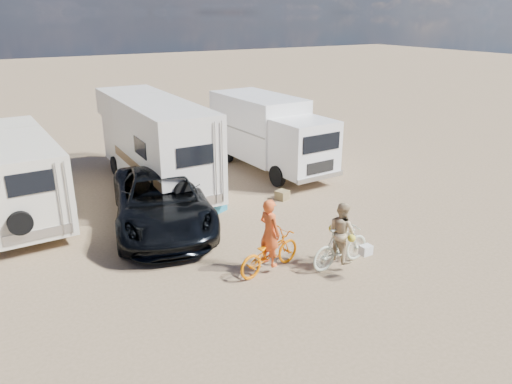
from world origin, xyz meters
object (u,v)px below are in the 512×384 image
box_truck (271,135)px  dark_suv (162,200)px  bike_woman (341,246)px  cooler (216,204)px  rider_man (270,239)px  bike_man (269,252)px  rider_woman (341,238)px  rv_main (155,144)px  crate (282,195)px  rv_left (18,178)px  bike_parked (312,163)px

box_truck → dark_suv: 6.82m
box_truck → bike_woman: box_truck is taller
box_truck → cooler: 5.18m
dark_suv → rider_man: 4.27m
bike_man → rider_woman: size_ratio=1.23×
rv_main → bike_woman: size_ratio=4.15×
crate → rider_man: bearing=-127.0°
rv_left → crate: bearing=-21.1°
rv_left → bike_man: 8.60m
dark_suv → cooler: (1.94, 0.22, -0.59)m
bike_man → bike_woman: 1.87m
dark_suv → crate: size_ratio=14.98×
rv_left → box_truck: (9.58, 0.35, 0.16)m
rv_left → dark_suv: (3.62, -2.91, -0.50)m
rider_man → crate: 5.17m
crate → bike_woman: bearing=-105.8°
rv_left → bike_man: rv_left is taller
cooler → box_truck: bearing=12.3°
cooler → dark_suv: bearing=161.7°
bike_parked → cooler: (-5.22, -1.76, -0.17)m
dark_suv → rider_woman: dark_suv is taller
bike_woman → crate: (1.36, 4.80, -0.39)m
bike_man → bike_parked: bike_man is taller
rider_woman → cooler: bearing=9.1°
rv_main → rv_left: bearing=-171.4°
bike_woman → cooler: bearing=9.1°
rv_main → bike_parked: rv_main is taller
box_truck → crate: bearing=-118.0°
rv_main → bike_parked: size_ratio=4.86×
rv_left → dark_suv: bearing=-40.2°
rv_main → bike_parked: bearing=-13.9°
rv_left → box_truck: 9.59m
bike_man → bike_woman: size_ratio=1.06×
bike_woman → crate: 5.01m
bike_woman → rider_woman: size_ratio=1.17×
rider_woman → bike_parked: (4.08, 6.75, -0.38)m
bike_man → rider_man: rider_man is taller
rv_main → cooler: bearing=-75.1°
rv_main → crate: bearing=-45.9°
rv_left → bike_woman: size_ratio=3.40×
rv_main → rider_woman: 8.60m
rv_left → cooler: (5.57, -2.68, -1.08)m
rv_main → bike_woman: (1.99, -8.33, -1.09)m
dark_suv → cooler: 2.04m
bike_woman → rv_main: bearing=9.6°
bike_woman → bike_parked: bearing=-35.0°
cooler → rv_main: bearing=79.4°
rv_left → rv_main: bearing=6.4°
rv_main → rider_man: (0.26, -7.61, -0.76)m
rv_main → crate: size_ratio=19.11×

